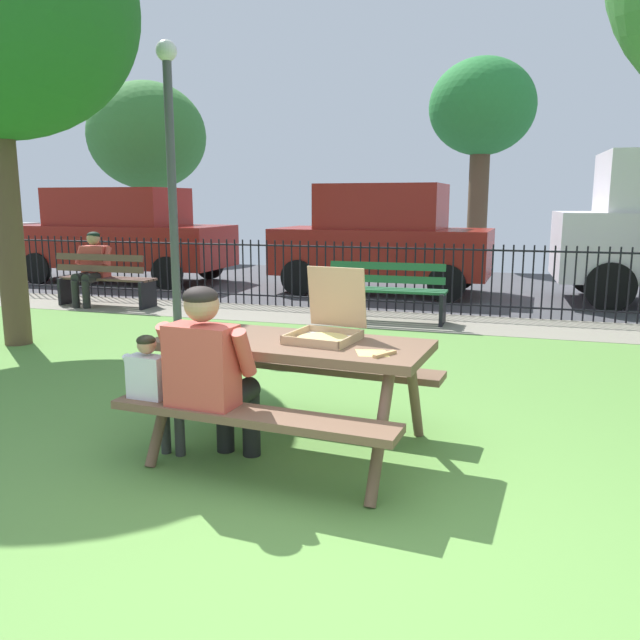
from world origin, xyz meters
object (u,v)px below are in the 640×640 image
at_px(park_bench_center, 388,293).
at_px(parked_car_left, 123,234).
at_px(far_tree_left, 147,137).
at_px(child_at_table, 155,386).
at_px(far_tree_midleft, 482,111).
at_px(pizza_slice_on_table, 375,352).
at_px(adult_at_table, 211,371).
at_px(pizza_box_open, 327,326).
at_px(person_on_park_bench, 92,265).
at_px(parked_car_center, 382,238).
at_px(picnic_table_foreground, 292,366).
at_px(park_bench_left, 106,281).
at_px(lamp_post_walkway, 171,153).

bearing_deg(park_bench_center, parked_car_left, 155.23).
relative_size(parked_car_left, far_tree_left, 0.85).
xyz_separation_m(child_at_table, far_tree_midleft, (1.09, 14.09, 3.42)).
xyz_separation_m(pizza_slice_on_table, adult_at_table, (-0.96, -0.27, -0.12)).
distance_m(pizza_box_open, adult_at_table, 0.84).
relative_size(pizza_box_open, adult_at_table, 0.44).
bearing_deg(park_bench_center, child_at_table, -94.95).
bearing_deg(pizza_box_open, pizza_slice_on_table, -38.04).
bearing_deg(child_at_table, pizza_box_open, 30.56).
height_order(pizza_box_open, person_on_park_bench, pizza_box_open).
distance_m(person_on_park_bench, parked_car_center, 5.07).
bearing_deg(parked_car_center, picnic_table_foreground, -82.65).
bearing_deg(person_on_park_bench, park_bench_left, -4.27).
bearing_deg(parked_car_left, park_bench_center, -24.77).
xyz_separation_m(pizza_box_open, parked_car_center, (-1.21, 7.60, 0.15)).
bearing_deg(pizza_slice_on_table, parked_car_center, 101.43).
distance_m(pizza_box_open, child_at_table, 1.18).
xyz_separation_m(child_at_table, person_on_park_bench, (-4.42, 5.33, 0.14)).
bearing_deg(far_tree_midleft, parked_car_center, -102.63).
distance_m(pizza_slice_on_table, person_on_park_bench, 7.69).
height_order(parked_car_center, far_tree_left, far_tree_left).
xyz_separation_m(park_bench_center, parked_car_center, (-0.69, 2.86, 0.59)).
distance_m(park_bench_left, parked_car_left, 3.32).
bearing_deg(pizza_slice_on_table, child_at_table, -168.89).
relative_size(park_bench_center, parked_car_left, 0.36).
bearing_deg(far_tree_left, lamp_post_walkway, -56.66).
bearing_deg(parked_car_left, pizza_box_open, -48.53).
distance_m(person_on_park_bench, parked_car_left, 3.16).
distance_m(park_bench_center, parked_car_left, 6.86).
distance_m(park_bench_center, person_on_park_bench, 4.88).
bearing_deg(parked_car_center, pizza_slice_on_table, -78.57).
bearing_deg(pizza_box_open, picnic_table_foreground, -153.23).
height_order(pizza_slice_on_table, adult_at_table, adult_at_table).
height_order(child_at_table, park_bench_center, child_at_table).
distance_m(pizza_slice_on_table, parked_car_center, 8.07).
height_order(pizza_box_open, parked_car_center, parked_car_center).
height_order(pizza_box_open, far_tree_left, far_tree_left).
xyz_separation_m(adult_at_table, parked_car_left, (-6.14, 8.18, 0.35)).
height_order(lamp_post_walkway, far_tree_midleft, far_tree_midleft).
bearing_deg(parked_car_left, child_at_table, -54.92).
height_order(picnic_table_foreground, park_bench_center, park_bench_center).
height_order(park_bench_center, parked_car_center, parked_car_center).
distance_m(pizza_box_open, parked_car_center, 7.70).
distance_m(pizza_box_open, park_bench_center, 4.79).
relative_size(picnic_table_foreground, lamp_post_walkway, 0.51).
distance_m(picnic_table_foreground, person_on_park_bench, 7.11).
xyz_separation_m(pizza_slice_on_table, park_bench_center, (-0.91, 5.05, -0.36)).
height_order(person_on_park_bench, far_tree_left, far_tree_left).
distance_m(child_at_table, park_bench_center, 5.33).
relative_size(adult_at_table, far_tree_left, 0.23).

